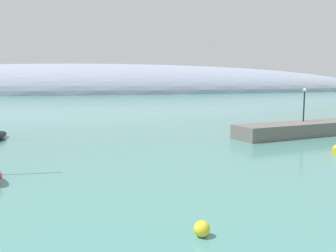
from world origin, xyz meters
The scene contains 4 objects.
breakwater_rocks centered at (21.80, 32.92, 0.74)m, with size 21.92×3.65×1.48m, color #66605B.
distant_ridge centered at (23.68, 182.19, 0.00)m, with size 316.41×64.64×28.32m, color #8E99AD.
mooring_buoy_yellow centered at (-1.67, 11.62, 0.32)m, with size 0.65×0.65×0.65m, color yellow.
harbor_lamp_post centered at (19.97, 33.45, 3.81)m, with size 0.36×0.36×3.71m.
Camera 1 is at (-7.06, -0.95, 6.08)m, focal length 38.97 mm.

